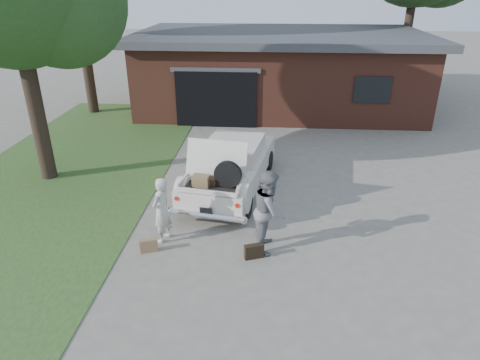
{
  "coord_description": "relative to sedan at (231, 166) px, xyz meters",
  "views": [
    {
      "loc": [
        0.68,
        -8.52,
        5.4
      ],
      "look_at": [
        0.0,
        0.6,
        1.1
      ],
      "focal_mm": 32.0,
      "sensor_mm": 36.0,
      "label": 1
    }
  ],
  "objects": [
    {
      "name": "sedan",
      "position": [
        0.0,
        0.0,
        0.0
      ],
      "size": [
        2.51,
        4.87,
        1.87
      ],
      "rotation": [
        0.0,
        0.0,
        -0.16
      ],
      "color": "silver",
      "rests_on": "ground"
    },
    {
      "name": "suitcase_left",
      "position": [
        -1.49,
        -3.26,
        -0.53
      ],
      "size": [
        0.41,
        0.24,
        0.3
      ],
      "primitive_type": "cube",
      "rotation": [
        0.0,
        0.0,
        0.33
      ],
      "color": "#99744E",
      "rests_on": "ground"
    },
    {
      "name": "ground",
      "position": [
        0.39,
        -2.38,
        -0.68
      ],
      "size": [
        90.0,
        90.0,
        0.0
      ],
      "primitive_type": "plane",
      "color": "gray",
      "rests_on": "ground"
    },
    {
      "name": "woman_right",
      "position": [
        1.1,
        -2.86,
        0.23
      ],
      "size": [
        0.76,
        0.94,
        1.83
      ],
      "primitive_type": "imported",
      "rotation": [
        0.0,
        0.0,
        1.49
      ],
      "color": "slate",
      "rests_on": "ground"
    },
    {
      "name": "grass_strip",
      "position": [
        -5.11,
        0.62,
        -0.67
      ],
      "size": [
        6.0,
        16.0,
        0.02
      ],
      "primitive_type": "cube",
      "color": "#2D4C1E",
      "rests_on": "ground"
    },
    {
      "name": "woman_left",
      "position": [
        -1.28,
        -2.78,
        0.09
      ],
      "size": [
        0.54,
        0.66,
        1.54
      ],
      "primitive_type": "imported",
      "rotation": [
        0.0,
        0.0,
        -1.93
      ],
      "color": "beige",
      "rests_on": "ground"
    },
    {
      "name": "suitcase_right",
      "position": [
        0.8,
        -3.33,
        -0.52
      ],
      "size": [
        0.44,
        0.27,
        0.32
      ],
      "primitive_type": "cube",
      "rotation": [
        0.0,
        0.0,
        0.35
      ],
      "color": "black",
      "rests_on": "ground"
    },
    {
      "name": "house",
      "position": [
        1.37,
        9.09,
        0.99
      ],
      "size": [
        12.8,
        7.8,
        3.3
      ],
      "color": "brown",
      "rests_on": "ground"
    }
  ]
}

